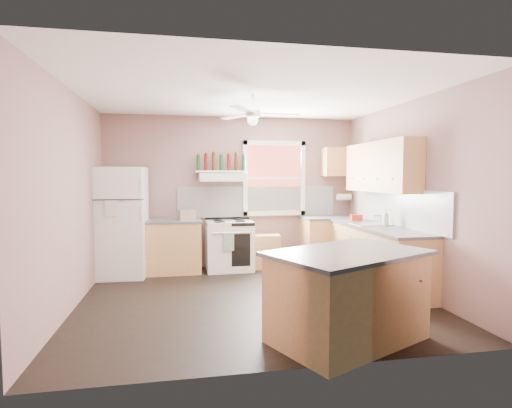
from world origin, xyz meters
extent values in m
plane|color=black|center=(0.00, 0.00, 0.00)|extent=(4.50, 4.50, 0.00)
plane|color=white|center=(0.00, 0.00, 2.70)|extent=(4.50, 4.50, 0.00)
cube|color=#815E58|center=(0.00, 2.02, 1.35)|extent=(4.50, 0.05, 2.70)
cube|color=#815E58|center=(2.27, 0.00, 1.35)|extent=(0.05, 4.00, 2.70)
cube|color=#815E58|center=(-2.27, 0.00, 1.35)|extent=(0.05, 4.00, 2.70)
cube|color=white|center=(0.45, 1.99, 1.18)|extent=(2.90, 0.03, 0.55)
cube|color=white|center=(2.23, 0.30, 1.18)|extent=(0.03, 2.60, 0.55)
cube|color=maroon|center=(0.75, 1.98, 1.60)|extent=(1.00, 0.02, 1.20)
cube|color=white|center=(0.75, 1.96, 1.60)|extent=(1.16, 0.07, 1.36)
cube|color=white|center=(-1.88, 1.57, 0.89)|extent=(0.79, 0.78, 1.78)
cube|color=#AD8348|center=(-1.06, 1.70, 0.43)|extent=(0.90, 0.60, 0.86)
cube|color=#4B4B4E|center=(-1.06, 1.70, 0.88)|extent=(0.92, 0.62, 0.04)
cube|color=silver|center=(-0.85, 1.61, 0.99)|extent=(0.32, 0.26, 0.18)
cube|color=white|center=(-0.11, 1.70, 0.43)|extent=(0.80, 0.65, 0.86)
cube|color=white|center=(-0.23, 1.75, 1.62)|extent=(0.78, 0.50, 0.14)
cube|color=white|center=(-0.23, 1.87, 1.72)|extent=(0.90, 0.26, 0.03)
cube|color=#AD8348|center=(0.51, 1.73, 0.28)|extent=(0.60, 0.43, 0.56)
cube|color=#AD8348|center=(1.75, 1.70, 0.43)|extent=(1.00, 0.60, 0.86)
cube|color=#AD8348|center=(1.95, 0.30, 0.43)|extent=(0.60, 2.20, 0.86)
cube|color=#4B4B4E|center=(1.75, 1.70, 0.88)|extent=(1.02, 0.62, 0.04)
cube|color=#4B4B4E|center=(1.94, 0.30, 0.88)|extent=(0.62, 2.22, 0.04)
cube|color=silver|center=(1.94, 0.50, 0.90)|extent=(0.55, 0.45, 0.03)
cylinder|color=silver|center=(2.10, 0.50, 0.97)|extent=(0.03, 0.03, 0.14)
cube|color=#AD8348|center=(2.08, 0.50, 1.78)|extent=(0.33, 1.80, 0.76)
cube|color=#AD8348|center=(1.95, 1.83, 1.90)|extent=(0.60, 0.33, 0.52)
cylinder|color=white|center=(2.07, 1.86, 1.25)|extent=(0.26, 0.12, 0.12)
cube|color=#AD8348|center=(0.69, -1.51, 0.43)|extent=(1.69, 1.44, 0.86)
cube|color=#4B4B4E|center=(0.69, -1.51, 0.88)|extent=(1.81, 1.55, 0.04)
cylinder|color=white|center=(0.00, 0.00, 2.45)|extent=(0.20, 0.20, 0.08)
imported|color=silver|center=(2.06, 0.27, 1.03)|extent=(0.12, 0.12, 0.25)
cube|color=red|center=(1.94, 1.02, 0.95)|extent=(0.20, 0.16, 0.10)
cylinder|color=#143819|center=(-0.63, 1.87, 1.87)|extent=(0.06, 0.06, 0.27)
cylinder|color=#590F0F|center=(-0.50, 1.87, 1.88)|extent=(0.06, 0.06, 0.29)
cylinder|color=#3F230F|center=(-0.36, 1.87, 1.89)|extent=(0.06, 0.06, 0.31)
cylinder|color=#143819|center=(-0.23, 1.87, 1.87)|extent=(0.06, 0.06, 0.27)
cylinder|color=#590F0F|center=(-0.10, 1.87, 1.88)|extent=(0.06, 0.06, 0.29)
cylinder|color=#3F230F|center=(0.04, 1.87, 1.89)|extent=(0.06, 0.06, 0.31)
cylinder|color=#143819|center=(0.17, 1.87, 1.87)|extent=(0.06, 0.06, 0.27)
camera|label=1|loc=(-0.92, -5.17, 1.64)|focal=28.00mm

